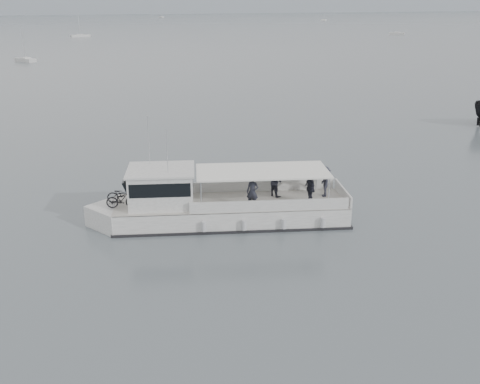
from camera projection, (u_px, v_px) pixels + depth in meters
name	position (u px, v px, depth m)	size (l,w,h in m)	color
ground	(140.00, 215.00, 29.67)	(1400.00, 1400.00, 0.00)	#555F64
tour_boat	(209.00, 205.00, 28.47)	(13.69, 7.53, 5.86)	white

